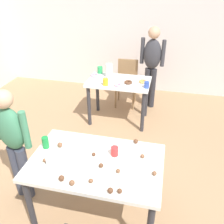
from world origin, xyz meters
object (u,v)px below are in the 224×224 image
object	(u,v)px
mixing_bowl	(56,161)
pitcher_far	(109,71)
chair_far_table	(127,80)
dining_table_far	(119,88)
soda_can	(45,142)
dining_table_near	(96,169)
person_girl_near	(13,139)
person_adult_far	(152,61)

from	to	relation	value
mixing_bowl	pitcher_far	xyz separation A→B (m)	(-0.03, 2.20, 0.08)
chair_far_table	dining_table_far	bearing A→B (deg)	-91.75
soda_can	dining_table_near	bearing A→B (deg)	-8.44
chair_far_table	person_girl_near	size ratio (longest dim) A/B	0.64
person_adult_far	mixing_bowl	bearing A→B (deg)	-103.17
chair_far_table	mixing_bowl	size ratio (longest dim) A/B	4.96
dining_table_near	person_adult_far	bearing A→B (deg)	83.72
person_adult_far	soda_can	distance (m)	2.66
person_adult_far	soda_can	world-z (taller)	person_adult_far
dining_table_far	chair_far_table	bearing A→B (deg)	88.25
dining_table_far	person_adult_far	world-z (taller)	person_adult_far
person_girl_near	mixing_bowl	world-z (taller)	person_girl_near
mixing_bowl	soda_can	bearing A→B (deg)	134.88
dining_table_near	person_girl_near	distance (m)	0.92
dining_table_near	person_adult_far	distance (m)	2.63
dining_table_near	chair_far_table	world-z (taller)	chair_far_table
person_adult_far	person_girl_near	bearing A→B (deg)	-115.22
person_girl_near	person_adult_far	distance (m)	2.80
person_girl_near	mixing_bowl	size ratio (longest dim) A/B	7.71
mixing_bowl	soda_can	world-z (taller)	soda_can
person_girl_near	person_adult_far	xyz separation A→B (m)	(1.19, 2.53, 0.10)
dining_table_near	mixing_bowl	xyz separation A→B (m)	(-0.35, -0.12, 0.13)
person_girl_near	soda_can	xyz separation A→B (m)	(0.36, 0.01, 0.01)
chair_far_table	pitcher_far	bearing A→B (deg)	-111.82
person_girl_near	soda_can	size ratio (longest dim) A/B	11.09
person_adult_far	mixing_bowl	xyz separation A→B (m)	(-0.64, -2.72, -0.12)
dining_table_near	dining_table_far	size ratio (longest dim) A/B	1.23
chair_far_table	pitcher_far	size ratio (longest dim) A/B	3.93
chair_far_table	soda_can	world-z (taller)	soda_can
person_girl_near	mixing_bowl	xyz separation A→B (m)	(0.56, -0.19, -0.02)
pitcher_far	soda_can	bearing A→B (deg)	-94.84
dining_table_far	soda_can	distance (m)	1.91
person_adult_far	pitcher_far	world-z (taller)	person_adult_far
person_adult_far	pitcher_far	distance (m)	0.84
soda_can	person_adult_far	bearing A→B (deg)	71.71
dining_table_far	soda_can	xyz separation A→B (m)	(-0.37, -1.87, 0.19)
dining_table_near	soda_can	bearing A→B (deg)	171.56
dining_table_near	soda_can	xyz separation A→B (m)	(-0.55, 0.08, 0.16)
person_adult_far	soda_can	bearing A→B (deg)	-108.29
chair_far_table	person_adult_far	xyz separation A→B (m)	(0.45, -0.02, 0.41)
dining_table_far	person_adult_far	bearing A→B (deg)	54.29
dining_table_near	soda_can	distance (m)	0.57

